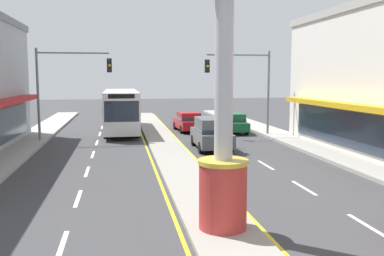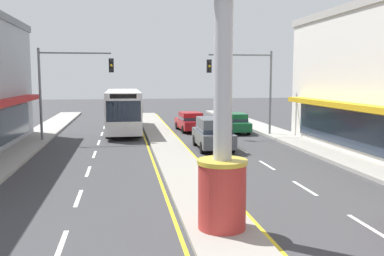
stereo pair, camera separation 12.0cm
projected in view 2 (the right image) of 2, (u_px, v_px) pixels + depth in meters
median_strip at (170, 151)px, 24.47m from camera, size 1.99×52.00×0.14m
sidewalk_left at (0, 162)px, 21.10m from camera, size 2.39×60.00×0.18m
sidewalk_right at (329, 152)px, 23.91m from camera, size 2.39×60.00×0.18m
lane_markings at (173, 156)px, 23.15m from camera, size 8.73×52.00×0.01m
district_sign at (223, 94)px, 11.33m from camera, size 6.76×1.39×7.79m
traffic_light_left_side at (67, 78)px, 27.76m from camera, size 4.86×0.46×6.20m
traffic_light_right_side at (248, 78)px, 30.43m from camera, size 4.86×0.46×6.20m
sedan_near_right_lane at (190, 121)px, 33.98m from camera, size 2.03×4.40×1.53m
sedan_near_left_lane at (235, 123)px, 33.04m from camera, size 2.02×4.39×1.53m
suv_far_left_oncoming at (213, 133)px, 25.36m from camera, size 2.05×4.64×1.90m
bus_kerb_right at (123, 108)px, 33.54m from camera, size 2.60×11.21×3.26m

